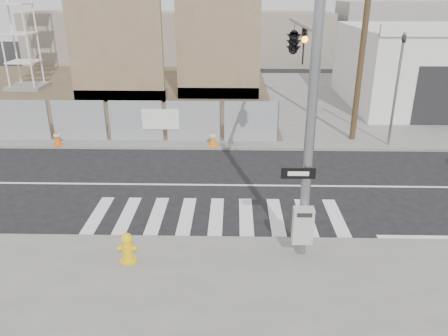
{
  "coord_description": "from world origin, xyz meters",
  "views": [
    {
      "loc": [
        0.56,
        -15.43,
        7.05
      ],
      "look_at": [
        0.24,
        -1.66,
        1.4
      ],
      "focal_mm": 35.0,
      "sensor_mm": 36.0,
      "label": 1
    }
  ],
  "objects_px": {
    "auto_shop": "(446,66)",
    "signal_pole": "(298,70)",
    "fire_hydrant": "(128,248)",
    "traffic_cone_c": "(57,138)",
    "traffic_cone_d": "(213,138)"
  },
  "relations": [
    {
      "from": "auto_shop",
      "to": "traffic_cone_d",
      "type": "relative_size",
      "value": 15.14
    },
    {
      "from": "signal_pole",
      "to": "auto_shop",
      "type": "xyz_separation_m",
      "value": [
        11.5,
        15.01,
        -2.25
      ]
    },
    {
      "from": "fire_hydrant",
      "to": "traffic_cone_c",
      "type": "relative_size",
      "value": 1.14
    },
    {
      "from": "signal_pole",
      "to": "auto_shop",
      "type": "relative_size",
      "value": 0.58
    },
    {
      "from": "fire_hydrant",
      "to": "signal_pole",
      "type": "bearing_deg",
      "value": 39.9
    },
    {
      "from": "fire_hydrant",
      "to": "traffic_cone_c",
      "type": "height_order",
      "value": "fire_hydrant"
    },
    {
      "from": "auto_shop",
      "to": "fire_hydrant",
      "type": "relative_size",
      "value": 13.84
    },
    {
      "from": "auto_shop",
      "to": "signal_pole",
      "type": "bearing_deg",
      "value": -127.46
    },
    {
      "from": "auto_shop",
      "to": "traffic_cone_c",
      "type": "bearing_deg",
      "value": -158.22
    },
    {
      "from": "traffic_cone_c",
      "to": "traffic_cone_d",
      "type": "distance_m",
      "value": 7.46
    },
    {
      "from": "traffic_cone_c",
      "to": "auto_shop",
      "type": "bearing_deg",
      "value": 21.78
    },
    {
      "from": "signal_pole",
      "to": "auto_shop",
      "type": "height_order",
      "value": "signal_pole"
    },
    {
      "from": "signal_pole",
      "to": "auto_shop",
      "type": "bearing_deg",
      "value": 52.54
    },
    {
      "from": "auto_shop",
      "to": "traffic_cone_d",
      "type": "distance_m",
      "value": 16.99
    },
    {
      "from": "signal_pole",
      "to": "fire_hydrant",
      "type": "distance_m",
      "value": 7.2
    }
  ]
}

